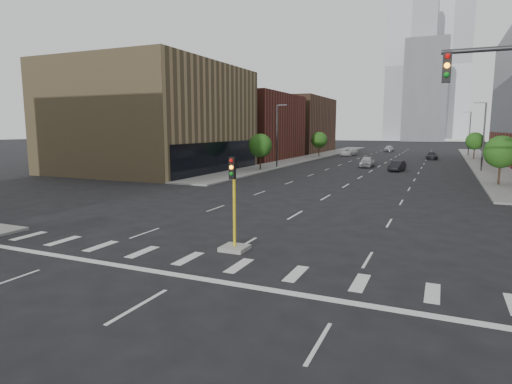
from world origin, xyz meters
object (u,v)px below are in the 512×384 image
Objects in this scene: car_near_left at (367,162)px; car_mid_right at (397,166)px; median_traffic_signal at (234,230)px; car_far_left at (348,152)px; car_deep_right at (432,156)px; car_distant at (389,149)px.

car_near_left reaches higher than car_mid_right.
median_traffic_signal reaches higher than car_mid_right.
car_near_left reaches higher than car_far_left.
car_distant is (-10.38, 24.25, 0.10)m from car_deep_right.
median_traffic_signal is 42.60m from car_mid_right.
car_deep_right is at bearing -7.11° from car_far_left.
median_traffic_signal is 0.93× the size of car_deep_right.
car_distant reaches higher than car_mid_right.
car_distant is at bearing 106.76° from car_mid_right.
car_mid_right is at bearing -58.14° from car_far_left.
car_mid_right is 25.61m from car_deep_right.
car_deep_right is (6.86, 67.82, -0.28)m from median_traffic_signal.
car_near_left is at bearing 91.83° from median_traffic_signal.
median_traffic_signal is at bearing -85.30° from car_mid_right.
car_deep_right reaches higher than car_mid_right.
car_far_left is 1.15× the size of car_distant.
car_mid_right is (4.71, -4.52, -0.11)m from car_near_left.
car_near_left is at bearing 145.22° from car_mid_right.
car_far_left is 16.97m from car_deep_right.
car_near_left is at bearing -84.64° from car_distant.
car_near_left is 6.53m from car_mid_right.
car_far_left is (-9.44, 72.54, -0.23)m from median_traffic_signal.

